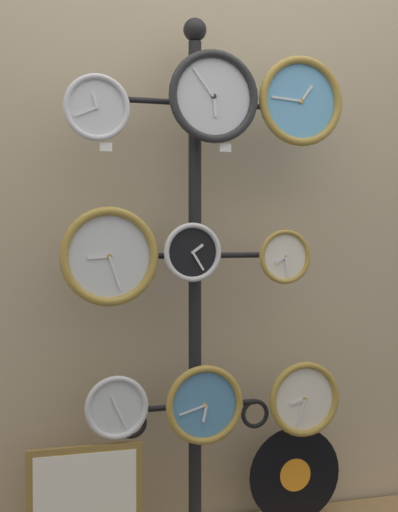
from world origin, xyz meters
TOP-DOWN VIEW (x-y plane):
  - shop_wall at (0.00, 0.57)m, footprint 4.40×0.04m
  - display_stand at (-0.00, 0.41)m, footprint 0.75×0.37m
  - clock_top_left at (-0.36, 0.32)m, footprint 0.22×0.04m
  - clock_top_center at (0.04, 0.31)m, footprint 0.31×0.04m
  - clock_top_right at (0.36, 0.32)m, footprint 0.31×0.04m
  - clock_middle_left at (-0.32, 0.32)m, footprint 0.32×0.04m
  - clock_middle_center at (-0.04, 0.31)m, footprint 0.20×0.04m
  - clock_middle_right at (0.30, 0.31)m, footprint 0.19×0.04m
  - clock_bottom_left at (-0.29, 0.33)m, footprint 0.21×0.04m
  - clock_bottom_center at (0.00, 0.30)m, footprint 0.27×0.04m
  - clock_bottom_right at (0.36, 0.30)m, footprint 0.26×0.04m
  - vinyl_record at (0.38, 0.39)m, footprint 0.35×0.01m
  - picture_frame at (-0.40, 0.33)m, footprint 0.38×0.02m
  - price_tag_upper at (-0.33, 0.31)m, footprint 0.04×0.00m
  - price_tag_mid at (0.08, 0.31)m, footprint 0.04×0.00m

SIDE VIEW (x-z plane):
  - vinyl_record at x=0.38m, z-range 0.06..0.41m
  - picture_frame at x=-0.40m, z-range 0.06..0.43m
  - clock_bottom_right at x=0.36m, z-range 0.41..0.67m
  - clock_bottom_center at x=0.00m, z-range 0.41..0.68m
  - clock_bottom_left at x=-0.29m, z-range 0.44..0.65m
  - display_stand at x=0.00m, z-range -0.24..1.62m
  - clock_middle_right at x=0.30m, z-range 0.94..1.13m
  - clock_middle_left at x=-0.32m, z-range 0.88..1.21m
  - clock_middle_center at x=-0.04m, z-range 0.96..1.16m
  - price_tag_upper at x=-0.33m, z-range 1.38..1.41m
  - shop_wall at x=0.00m, z-range 0.00..2.80m
  - price_tag_mid at x=0.08m, z-range 1.40..1.42m
  - clock_top_left at x=-0.36m, z-range 1.41..1.63m
  - clock_top_center at x=0.04m, z-range 1.42..1.73m
  - clock_top_right at x=0.36m, z-range 1.42..1.74m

